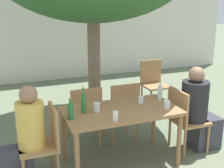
{
  "coord_description": "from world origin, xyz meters",
  "views": [
    {
      "loc": [
        -1.42,
        -3.34,
        2.15
      ],
      "look_at": [
        0.0,
        0.3,
        1.0
      ],
      "focal_mm": 50.0,
      "sensor_mm": 36.0,
      "label": 1
    }
  ],
  "objects_px": {
    "patio_chair_4": "(153,81)",
    "water_bottle_0": "(160,92)",
    "patio_chair_0": "(45,140)",
    "drinking_glass_0": "(97,107)",
    "person_seated_0": "(24,142)",
    "green_bottle_1": "(70,111)",
    "patio_chair_3": "(122,108)",
    "drinking_glass_2": "(167,104)",
    "dining_table_front": "(121,116)",
    "green_bottle_2": "(84,103)",
    "person_seated_1": "(199,112)",
    "drinking_glass_3": "(115,116)",
    "patio_chair_1": "(185,117)",
    "drinking_glass_1": "(141,100)",
    "patio_chair_2": "(85,113)"
  },
  "relations": [
    {
      "from": "patio_chair_4",
      "to": "water_bottle_0",
      "type": "relative_size",
      "value": 3.33
    },
    {
      "from": "patio_chair_0",
      "to": "drinking_glass_0",
      "type": "height_order",
      "value": "patio_chair_0"
    },
    {
      "from": "patio_chair_0",
      "to": "person_seated_0",
      "type": "distance_m",
      "value": 0.24
    },
    {
      "from": "person_seated_0",
      "to": "green_bottle_1",
      "type": "bearing_deg",
      "value": 81.75
    },
    {
      "from": "patio_chair_3",
      "to": "drinking_glass_2",
      "type": "height_order",
      "value": "patio_chair_3"
    },
    {
      "from": "dining_table_front",
      "to": "patio_chair_0",
      "type": "distance_m",
      "value": 0.96
    },
    {
      "from": "green_bottle_2",
      "to": "person_seated_0",
      "type": "bearing_deg",
      "value": -174.93
    },
    {
      "from": "water_bottle_0",
      "to": "person_seated_1",
      "type": "bearing_deg",
      "value": -16.67
    },
    {
      "from": "drinking_glass_3",
      "to": "drinking_glass_0",
      "type": "bearing_deg",
      "value": 107.93
    },
    {
      "from": "patio_chair_1",
      "to": "drinking_glass_0",
      "type": "relative_size",
      "value": 7.85
    },
    {
      "from": "drinking_glass_1",
      "to": "drinking_glass_2",
      "type": "xyz_separation_m",
      "value": [
        0.22,
        -0.3,
        0.01
      ]
    },
    {
      "from": "patio_chair_2",
      "to": "drinking_glass_1",
      "type": "distance_m",
      "value": 0.85
    },
    {
      "from": "drinking_glass_0",
      "to": "drinking_glass_3",
      "type": "relative_size",
      "value": 1.03
    },
    {
      "from": "patio_chair_4",
      "to": "water_bottle_0",
      "type": "xyz_separation_m",
      "value": [
        -0.78,
        -1.59,
        0.34
      ]
    },
    {
      "from": "patio_chair_0",
      "to": "patio_chair_1",
      "type": "height_order",
      "value": "same"
    },
    {
      "from": "patio_chair_2",
      "to": "drinking_glass_2",
      "type": "xyz_separation_m",
      "value": [
        0.85,
        -0.79,
        0.29
      ]
    },
    {
      "from": "patio_chair_0",
      "to": "patio_chair_2",
      "type": "height_order",
      "value": "same"
    },
    {
      "from": "drinking_glass_2",
      "to": "green_bottle_2",
      "type": "bearing_deg",
      "value": 167.12
    },
    {
      "from": "person_seated_1",
      "to": "drinking_glass_1",
      "type": "bearing_deg",
      "value": 81.23
    },
    {
      "from": "patio_chair_2",
      "to": "drinking_glass_3",
      "type": "xyz_separation_m",
      "value": [
        0.1,
        -0.92,
        0.29
      ]
    },
    {
      "from": "drinking_glass_3",
      "to": "green_bottle_2",
      "type": "bearing_deg",
      "value": 126.06
    },
    {
      "from": "patio_chair_1",
      "to": "patio_chair_2",
      "type": "relative_size",
      "value": 1.0
    },
    {
      "from": "patio_chair_3",
      "to": "person_seated_0",
      "type": "height_order",
      "value": "person_seated_0"
    },
    {
      "from": "dining_table_front",
      "to": "person_seated_0",
      "type": "distance_m",
      "value": 1.2
    },
    {
      "from": "patio_chair_2",
      "to": "green_bottle_2",
      "type": "xyz_separation_m",
      "value": [
        -0.17,
        -0.56,
        0.37
      ]
    },
    {
      "from": "patio_chair_2",
      "to": "drinking_glass_1",
      "type": "bearing_deg",
      "value": 141.94
    },
    {
      "from": "patio_chair_4",
      "to": "drinking_glass_0",
      "type": "xyz_separation_m",
      "value": [
        -1.73,
        -1.71,
        0.3
      ]
    },
    {
      "from": "patio_chair_3",
      "to": "drinking_glass_1",
      "type": "xyz_separation_m",
      "value": [
        0.05,
        -0.49,
        0.28
      ]
    },
    {
      "from": "drinking_glass_1",
      "to": "water_bottle_0",
      "type": "bearing_deg",
      "value": 5.93
    },
    {
      "from": "green_bottle_1",
      "to": "patio_chair_1",
      "type": "bearing_deg",
      "value": 2.76
    },
    {
      "from": "patio_chair_1",
      "to": "drinking_glass_1",
      "type": "height_order",
      "value": "patio_chair_1"
    },
    {
      "from": "patio_chair_0",
      "to": "patio_chair_4",
      "type": "relative_size",
      "value": 1.0
    },
    {
      "from": "patio_chair_1",
      "to": "drinking_glass_3",
      "type": "xyz_separation_m",
      "value": [
        -1.15,
        -0.3,
        0.29
      ]
    },
    {
      "from": "green_bottle_1",
      "to": "drinking_glass_1",
      "type": "relative_size",
      "value": 3.02
    },
    {
      "from": "patio_chair_3",
      "to": "drinking_glass_0",
      "type": "relative_size",
      "value": 7.85
    },
    {
      "from": "drinking_glass_0",
      "to": "patio_chair_0",
      "type": "bearing_deg",
      "value": -176.52
    },
    {
      "from": "person_seated_1",
      "to": "patio_chair_4",
      "type": "bearing_deg",
      "value": -7.8
    },
    {
      "from": "patio_chair_0",
      "to": "patio_chair_2",
      "type": "xyz_separation_m",
      "value": [
        0.66,
        0.62,
        0.0
      ]
    },
    {
      "from": "patio_chair_0",
      "to": "patio_chair_4",
      "type": "xyz_separation_m",
      "value": [
        2.38,
        1.75,
        0.0
      ]
    },
    {
      "from": "patio_chair_0",
      "to": "drinking_glass_0",
      "type": "xyz_separation_m",
      "value": [
        0.65,
        0.04,
        0.3
      ]
    },
    {
      "from": "patio_chair_3",
      "to": "person_seated_1",
      "type": "xyz_separation_m",
      "value": [
        0.9,
        -0.62,
        0.03
      ]
    },
    {
      "from": "patio_chair_2",
      "to": "patio_chair_3",
      "type": "bearing_deg",
      "value": -180.0
    },
    {
      "from": "patio_chair_3",
      "to": "drinking_glass_1",
      "type": "relative_size",
      "value": 10.36
    },
    {
      "from": "green_bottle_1",
      "to": "drinking_glass_2",
      "type": "distance_m",
      "value": 1.22
    },
    {
      "from": "patio_chair_2",
      "to": "drinking_glass_3",
      "type": "distance_m",
      "value": 0.97
    },
    {
      "from": "patio_chair_4",
      "to": "drinking_glass_0",
      "type": "bearing_deg",
      "value": -135.25
    },
    {
      "from": "patio_chair_4",
      "to": "drinking_glass_2",
      "type": "bearing_deg",
      "value": -114.29
    },
    {
      "from": "patio_chair_4",
      "to": "green_bottle_2",
      "type": "height_order",
      "value": "green_bottle_2"
    },
    {
      "from": "drinking_glass_3",
      "to": "person_seated_1",
      "type": "bearing_deg",
      "value": 12.24
    },
    {
      "from": "person_seated_1",
      "to": "green_bottle_1",
      "type": "xyz_separation_m",
      "value": [
        -1.84,
        -0.08,
        0.31
      ]
    }
  ]
}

